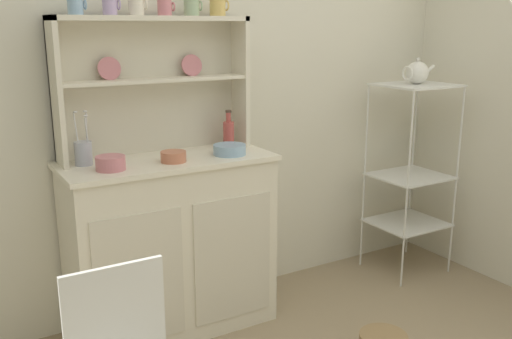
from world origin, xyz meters
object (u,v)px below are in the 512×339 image
at_px(jam_bottle, 229,133).
at_px(hutch_shelf_unit, 152,74).
at_px(hutch_cabinet, 171,243).
at_px(utensil_jar, 83,152).
at_px(cup_sky_0, 76,5).
at_px(porcelain_teapot, 417,73).
at_px(bakers_rack, 411,160).
at_px(bowl_mixing_large, 111,163).

bearing_deg(jam_bottle, hutch_shelf_unit, 168.57).
relative_size(hutch_cabinet, utensil_jar, 4.06).
relative_size(hutch_shelf_unit, jam_bottle, 4.89).
bearing_deg(cup_sky_0, hutch_cabinet, -19.09).
relative_size(jam_bottle, porcelain_teapot, 0.88).
bearing_deg(bakers_rack, porcelain_teapot, -180.00).
relative_size(bowl_mixing_large, porcelain_teapot, 0.59).
bearing_deg(jam_bottle, bowl_mixing_large, -166.80).
bearing_deg(cup_sky_0, bakers_rack, -5.95).
relative_size(bowl_mixing_large, jam_bottle, 0.67).
relative_size(hutch_shelf_unit, utensil_jar, 3.78).
xyz_separation_m(hutch_cabinet, bowl_mixing_large, (-0.30, -0.07, 0.47)).
relative_size(hutch_shelf_unit, bakers_rack, 0.81).
distance_m(bakers_rack, cup_sky_0, 2.12).
bearing_deg(hutch_shelf_unit, bakers_rack, -8.76).
relative_size(hutch_cabinet, cup_sky_0, 12.68).
bearing_deg(hutch_shelf_unit, bowl_mixing_large, -141.77).
bearing_deg(cup_sky_0, bowl_mixing_large, -74.77).
bearing_deg(bowl_mixing_large, hutch_cabinet, 13.72).
xyz_separation_m(jam_bottle, porcelain_teapot, (1.18, -0.16, 0.28)).
height_order(hutch_cabinet, bakers_rack, bakers_rack).
xyz_separation_m(bakers_rack, cup_sky_0, (-1.92, 0.20, 0.89)).
distance_m(bakers_rack, jam_bottle, 1.22).
xyz_separation_m(hutch_shelf_unit, utensil_jar, (-0.38, -0.09, -0.33)).
distance_m(hutch_cabinet, bowl_mixing_large, 0.56).
distance_m(hutch_shelf_unit, bowl_mixing_large, 0.53).
bearing_deg(bowl_mixing_large, jam_bottle, 13.20).
height_order(bakers_rack, jam_bottle, bakers_rack).
bearing_deg(hutch_shelf_unit, jam_bottle, -11.43).
bearing_deg(bakers_rack, utensil_jar, 175.43).
relative_size(bowl_mixing_large, utensil_jar, 0.52).
bearing_deg(bowl_mixing_large, cup_sky_0, 105.23).
distance_m(hutch_cabinet, utensil_jar, 0.63).
bearing_deg(cup_sky_0, utensil_jar, -120.72).
distance_m(jam_bottle, utensil_jar, 0.76).
bearing_deg(hutch_cabinet, bakers_rack, -2.84).
relative_size(cup_sky_0, porcelain_teapot, 0.36).
xyz_separation_m(hutch_shelf_unit, porcelain_teapot, (1.56, -0.24, -0.04)).
xyz_separation_m(hutch_shelf_unit, bowl_mixing_large, (-0.30, -0.24, -0.36)).
xyz_separation_m(hutch_cabinet, bakers_rack, (1.56, -0.08, 0.25)).
distance_m(utensil_jar, porcelain_teapot, 1.97).
xyz_separation_m(hutch_cabinet, cup_sky_0, (-0.35, 0.12, 1.15)).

